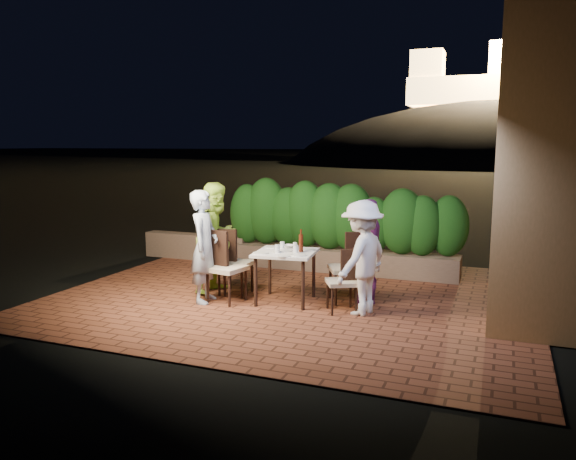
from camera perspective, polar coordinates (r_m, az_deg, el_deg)
The scene contains 32 objects.
ground at distance 8.25m, azimuth -0.47°, elevation -7.55°, with size 400.00×400.00×0.00m, color black.
terrace_floor at distance 8.71m, azimuth 0.76°, elevation -7.03°, with size 7.00×6.00×0.15m, color brown.
building_wall at distance 9.38m, azimuth 25.69°, elevation 9.16°, with size 1.60×5.00×5.00m, color #9B6E3D.
window_pane at distance 8.86m, azimuth 20.66°, elevation 6.29°, with size 0.08×1.00×1.40m, color black.
window_frame at distance 8.86m, azimuth 20.59°, elevation 6.29°, with size 0.06×1.15×1.55m, color black.
planter at distance 10.25m, azimuth 5.34°, elevation -3.07°, with size 4.20×0.55×0.40m, color brown.
hedge at distance 10.12m, azimuth 5.41°, elevation 1.09°, with size 4.00×0.70×1.10m, color #164412, non-canonical shape.
parapet at distance 11.41m, azimuth -9.30°, elevation -1.67°, with size 2.20×0.30×0.50m, color brown.
hill at distance 67.65m, azimuth 20.38°, elevation 2.92°, with size 52.00×40.00×22.00m, color black.
fortress at distance 67.85m, azimuth 21.06°, elevation 15.19°, with size 26.00×8.00×8.00m, color #FFCC7A, non-canonical shape.
dining_table at distance 8.22m, azimuth -0.25°, elevation -4.75°, with size 0.84×0.84×0.75m, color white, non-canonical shape.
plate_nw at distance 8.01m, azimuth -2.79°, elevation -2.34°, with size 0.23×0.23×0.01m, color white.
plate_sw at distance 8.44m, azimuth -1.63°, elevation -1.75°, with size 0.19×0.19×0.01m, color white.
plate_ne at distance 7.86m, azimuth 1.08°, elevation -2.54°, with size 0.22×0.22×0.01m, color white.
plate_se at distance 8.26m, azimuth 2.12°, elevation -1.99°, with size 0.21×0.21×0.01m, color white.
plate_centre at distance 8.18m, azimuth -0.43°, elevation -2.08°, with size 0.24×0.24×0.01m, color white.
plate_front at distance 7.80m, azimuth -0.47°, elevation -2.63°, with size 0.20×0.20×0.01m, color white.
glass_nw at distance 8.03m, azimuth -1.08°, elevation -1.91°, with size 0.07×0.07×0.12m, color silver.
glass_sw at distance 8.29m, azimuth -0.59°, elevation -1.58°, with size 0.07×0.07×0.11m, color silver.
glass_ne at distance 7.98m, azimuth 0.80°, elevation -1.97°, with size 0.07×0.07×0.12m, color silver.
glass_se at distance 8.29m, azimuth 0.72°, elevation -1.62°, with size 0.06×0.06×0.11m, color silver.
beer_bottle at distance 8.09m, azimuth 1.33°, elevation -1.07°, with size 0.06×0.06×0.33m, color #45180B, non-canonical shape.
bowl at distance 8.44m, azimuth 0.08°, elevation -1.65°, with size 0.17×0.17×0.04m, color white.
chair_left_front at distance 8.24m, azimuth -6.26°, elevation -3.73°, with size 0.48×0.48×1.04m, color black, non-canonical shape.
chair_left_back at distance 8.66m, azimuth -5.35°, elevation -3.24°, with size 0.46×0.46×1.00m, color black, non-canonical shape.
chair_right_front at distance 7.77m, azimuth 5.49°, elevation -5.14°, with size 0.40×0.40×0.87m, color black, non-canonical shape.
chair_right_back at distance 8.25m, azimuth 5.95°, elevation -3.76°, with size 0.48×0.48×1.03m, color black, non-canonical shape.
diner_blue at distance 8.22m, azimuth -8.48°, elevation -1.67°, with size 0.60×0.39×1.64m, color #A3B8D2.
diner_green at distance 8.77m, azimuth -7.19°, elevation -0.76°, with size 0.83×0.65×1.71m, color #ADDF45.
diner_white at distance 7.62m, azimuth 7.52°, elevation -2.81°, with size 1.00×0.58×1.55m, color silver.
diner_purple at distance 8.22m, azimuth 8.23°, elevation -2.10°, with size 0.89×0.37×1.52m, color #6A2363.
parapet_lamp at distance 11.15m, azimuth -7.44°, elevation -0.21°, with size 0.10×0.10×0.14m, color orange.
Camera 1 is at (2.93, -7.35, 2.30)m, focal length 35.00 mm.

